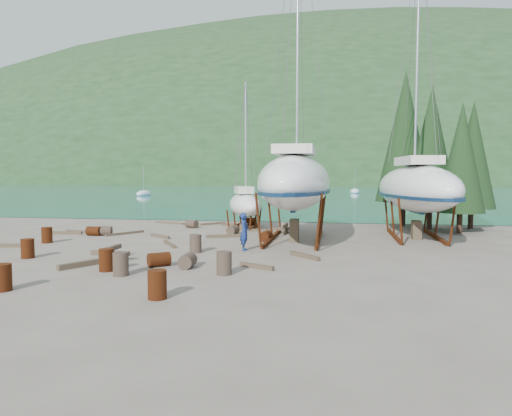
% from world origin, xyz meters
% --- Properties ---
extents(ground, '(600.00, 600.00, 0.00)m').
position_xyz_m(ground, '(0.00, 0.00, 0.00)').
color(ground, '#685D52').
rests_on(ground, ground).
extents(bay_water, '(700.00, 700.00, 0.00)m').
position_xyz_m(bay_water, '(0.00, 315.00, 0.01)').
color(bay_water, '#187B79').
rests_on(bay_water, ground).
extents(far_hill, '(800.00, 360.00, 110.00)m').
position_xyz_m(far_hill, '(0.00, 320.00, 0.00)').
color(far_hill, '#1E361B').
rests_on(far_hill, ground).
extents(far_house_left, '(6.60, 5.60, 5.60)m').
position_xyz_m(far_house_left, '(-60.00, 190.00, 2.92)').
color(far_house_left, beige).
rests_on(far_house_left, ground).
extents(far_house_center, '(6.60, 5.60, 5.60)m').
position_xyz_m(far_house_center, '(-20.00, 190.00, 2.92)').
color(far_house_center, beige).
rests_on(far_house_center, ground).
extents(far_house_right, '(6.60, 5.60, 5.60)m').
position_xyz_m(far_house_right, '(30.00, 190.00, 2.92)').
color(far_house_right, beige).
rests_on(far_house_right, ground).
extents(cypress_near_right, '(3.60, 3.60, 10.00)m').
position_xyz_m(cypress_near_right, '(12.50, 12.00, 5.79)').
color(cypress_near_right, black).
rests_on(cypress_near_right, ground).
extents(cypress_mid_right, '(3.06, 3.06, 8.50)m').
position_xyz_m(cypress_mid_right, '(14.00, 10.00, 4.92)').
color(cypress_mid_right, black).
rests_on(cypress_mid_right, ground).
extents(cypress_back_left, '(4.14, 4.14, 11.50)m').
position_xyz_m(cypress_back_left, '(11.00, 14.00, 6.66)').
color(cypress_back_left, black).
rests_on(cypress_back_left, ground).
extents(cypress_far_right, '(3.24, 3.24, 9.00)m').
position_xyz_m(cypress_far_right, '(15.50, 13.00, 5.21)').
color(cypress_far_right, black).
rests_on(cypress_far_right, ground).
extents(moored_boat_left, '(2.00, 5.00, 6.05)m').
position_xyz_m(moored_boat_left, '(-30.00, 60.00, 0.39)').
color(moored_boat_left, white).
rests_on(moored_boat_left, ground).
extents(moored_boat_mid, '(2.00, 5.00, 6.05)m').
position_xyz_m(moored_boat_mid, '(10.00, 80.00, 0.39)').
color(moored_boat_mid, white).
rests_on(moored_boat_mid, ground).
extents(moored_boat_far, '(2.00, 5.00, 6.05)m').
position_xyz_m(moored_boat_far, '(-8.00, 110.00, 0.39)').
color(moored_boat_far, white).
rests_on(moored_boat_far, ground).
extents(large_sailboat_near, '(3.98, 13.44, 21.13)m').
position_xyz_m(large_sailboat_near, '(3.71, 4.93, 3.40)').
color(large_sailboat_near, white).
rests_on(large_sailboat_near, ground).
extents(large_sailboat_far, '(4.99, 12.09, 18.55)m').
position_xyz_m(large_sailboat_far, '(10.73, 7.09, 3.03)').
color(large_sailboat_far, white).
rests_on(large_sailboat_far, ground).
extents(small_sailboat_shore, '(4.19, 6.80, 10.41)m').
position_xyz_m(small_sailboat_shore, '(-0.42, 10.45, 1.72)').
color(small_sailboat_shore, white).
rests_on(small_sailboat_shore, ground).
extents(worker, '(0.56, 0.75, 1.90)m').
position_xyz_m(worker, '(1.52, 0.75, 0.95)').
color(worker, navy).
rests_on(worker, ground).
extents(drum_0, '(0.58, 0.58, 0.88)m').
position_xyz_m(drum_0, '(-7.78, -3.08, 0.44)').
color(drum_0, '#59240F').
rests_on(drum_0, ground).
extents(drum_1, '(0.61, 0.90, 0.58)m').
position_xyz_m(drum_1, '(0.11, -3.95, 0.29)').
color(drum_1, '#2D2823').
rests_on(drum_1, ground).
extents(drum_2, '(0.92, 0.64, 0.58)m').
position_xyz_m(drum_2, '(-8.91, 4.70, 0.29)').
color(drum_2, '#59240F').
rests_on(drum_2, ground).
extents(drum_3, '(0.58, 0.58, 0.88)m').
position_xyz_m(drum_3, '(-4.63, -8.56, 0.44)').
color(drum_3, '#59240F').
rests_on(drum_3, ground).
extents(drum_4, '(0.97, 0.73, 0.58)m').
position_xyz_m(drum_4, '(-0.34, 12.43, 0.29)').
color(drum_4, '#59240F').
rests_on(drum_4, ground).
extents(drum_5, '(0.58, 0.58, 0.88)m').
position_xyz_m(drum_5, '(-0.71, -0.29, 0.44)').
color(drum_5, '#2D2823').
rests_on(drum_5, ground).
extents(drum_6, '(0.71, 0.96, 0.58)m').
position_xyz_m(drum_6, '(2.07, 4.25, 0.29)').
color(drum_6, '#59240F').
rests_on(drum_6, ground).
extents(drum_7, '(0.58, 0.58, 0.88)m').
position_xyz_m(drum_7, '(0.71, -8.60, 0.44)').
color(drum_7, '#59240F').
rests_on(drum_7, ground).
extents(drum_8, '(0.58, 0.58, 0.88)m').
position_xyz_m(drum_8, '(-9.88, 1.37, 0.44)').
color(drum_8, '#59240F').
rests_on(drum_8, ground).
extents(drum_9, '(1.04, 0.91, 0.58)m').
position_xyz_m(drum_9, '(-4.21, 9.88, 0.29)').
color(drum_9, '#2D2823').
rests_on(drum_9, ground).
extents(drum_10, '(0.58, 0.58, 0.88)m').
position_xyz_m(drum_10, '(-2.83, -5.09, 0.44)').
color(drum_10, '#59240F').
rests_on(drum_10, ground).
extents(drum_11, '(0.73, 0.97, 0.58)m').
position_xyz_m(drum_11, '(-0.45, 6.79, 0.29)').
color(drum_11, '#2D2823').
rests_on(drum_11, ground).
extents(drum_12, '(1.05, 1.01, 0.58)m').
position_xyz_m(drum_12, '(-1.15, -3.87, 0.29)').
color(drum_12, '#59240F').
rests_on(drum_12, ground).
extents(drum_15, '(0.98, 0.74, 0.58)m').
position_xyz_m(drum_15, '(-8.31, 4.89, 0.29)').
color(drum_15, '#2D2823').
rests_on(drum_15, ground).
extents(drum_16, '(0.58, 0.58, 0.88)m').
position_xyz_m(drum_16, '(-1.89, -5.78, 0.44)').
color(drum_16, '#2D2823').
rests_on(drum_16, ground).
extents(drum_17, '(0.58, 0.58, 0.88)m').
position_xyz_m(drum_17, '(1.89, -4.93, 0.44)').
color(drum_17, '#2D2823').
rests_on(drum_17, ground).
extents(timber_0, '(2.72, 1.09, 0.14)m').
position_xyz_m(timber_0, '(-6.83, 12.34, 0.07)').
color(timber_0, brown).
rests_on(timber_0, ground).
extents(timber_1, '(1.49, 1.59, 0.19)m').
position_xyz_m(timber_1, '(4.64, -0.85, 0.10)').
color(timber_1, brown).
rests_on(timber_1, ground).
extents(timber_2, '(2.54, 0.38, 0.19)m').
position_xyz_m(timber_2, '(-11.27, 5.00, 0.09)').
color(timber_2, brown).
rests_on(timber_2, ground).
extents(timber_4, '(1.67, 1.29, 0.17)m').
position_xyz_m(timber_4, '(-4.48, 4.54, 0.09)').
color(timber_4, brown).
rests_on(timber_4, ground).
extents(timber_6, '(1.97, 0.43, 0.19)m').
position_xyz_m(timber_6, '(-1.54, 11.80, 0.10)').
color(timber_6, brown).
rests_on(timber_6, ground).
extents(timber_7, '(1.55, 0.93, 0.17)m').
position_xyz_m(timber_7, '(2.89, -3.55, 0.09)').
color(timber_7, brown).
rests_on(timber_7, ground).
extents(timber_8, '(2.00, 0.98, 0.19)m').
position_xyz_m(timber_8, '(-0.69, 5.21, 0.09)').
color(timber_8, brown).
rests_on(timber_8, ground).
extents(timber_9, '(1.63, 1.67, 0.15)m').
position_xyz_m(timber_9, '(-3.30, 12.32, 0.08)').
color(timber_9, brown).
rests_on(timber_9, ground).
extents(timber_10, '(3.02, 0.27, 0.16)m').
position_xyz_m(timber_10, '(0.22, 8.66, 0.08)').
color(timber_10, brown).
rests_on(timber_10, ground).
extents(timber_11, '(1.47, 2.15, 0.15)m').
position_xyz_m(timber_11, '(-2.82, 1.73, 0.08)').
color(timber_11, brown).
rests_on(timber_11, ground).
extents(timber_15, '(1.54, 2.48, 0.15)m').
position_xyz_m(timber_15, '(-7.28, 5.61, 0.07)').
color(timber_15, brown).
rests_on(timber_15, ground).
extents(timber_16, '(1.67, 2.83, 0.23)m').
position_xyz_m(timber_16, '(-4.02, -4.04, 0.11)').
color(timber_16, brown).
rests_on(timber_16, ground).
extents(timber_17, '(2.13, 0.57, 0.16)m').
position_xyz_m(timber_17, '(-10.64, 5.90, 0.08)').
color(timber_17, brown).
rests_on(timber_17, ground).
extents(timber_pile_fore, '(1.80, 1.80, 0.60)m').
position_xyz_m(timber_pile_fore, '(-3.85, -2.85, 0.30)').
color(timber_pile_fore, brown).
rests_on(timber_pile_fore, ground).
extents(timber_pile_aft, '(1.80, 1.80, 0.60)m').
position_xyz_m(timber_pile_aft, '(2.79, 7.97, 0.30)').
color(timber_pile_aft, brown).
rests_on(timber_pile_aft, ground).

